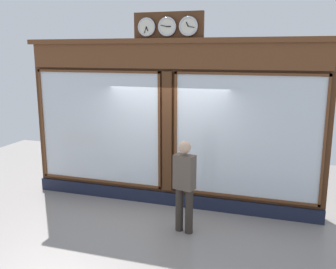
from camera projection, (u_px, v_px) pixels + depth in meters
shop_facade at (170, 124)px, 7.88m from camera, size 6.36×0.42×3.96m
pedestrian at (184, 183)px, 6.71m from camera, size 0.40×0.30×1.69m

